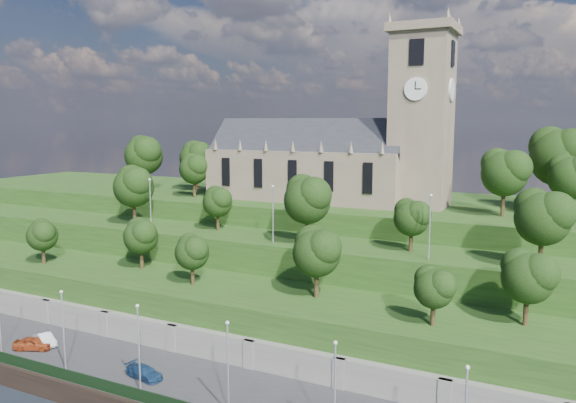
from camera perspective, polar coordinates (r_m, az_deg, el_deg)
The scene contains 15 objects.
promenade at distance 60.27m, azimuth -10.91°, elevation -18.10°, with size 160.00×12.00×2.00m, color #2D2D30.
fence at distance 55.85m, azimuth -14.50°, elevation -18.60°, with size 160.00×0.10×1.20m, color black.
retaining_wall at distance 64.04m, azimuth -7.60°, elevation -14.92°, with size 160.00×2.10×5.00m.
embankment_lower at distance 68.21m, azimuth -4.73°, elevation -12.06°, with size 160.00×12.00×8.00m, color #214115.
embankment_upper at distance 76.73m, azimuth -0.45°, elevation -8.16°, with size 160.00×10.00×12.00m, color #214115.
hilltop at distance 95.00m, azimuth 5.30°, elevation -4.09°, with size 160.00×32.00×15.00m, color #214115.
church at distance 89.00m, azimuth 4.96°, elevation 4.86°, with size 38.60×12.35×27.60m.
trees_lower at distance 64.25m, azimuth -1.69°, elevation -5.12°, with size 66.43×8.58×8.03m.
trees_upper at distance 72.19m, azimuth 0.79°, elevation 0.31°, with size 62.81×8.13×9.07m.
trees_hilltop at distance 87.05m, azimuth 7.66°, elevation 4.28°, with size 75.53×16.43×11.89m.
lamp_posts_promenade at distance 56.65m, azimuth -14.94°, elevation -13.52°, with size 60.36×0.36×8.47m.
lamp_posts_upper at distance 71.87m, azimuth -1.54°, elevation -0.82°, with size 40.36×0.36×7.49m.
car_left at distance 71.20m, azimuth -24.47°, elevation -12.99°, with size 1.71×4.25×1.45m, color #943918.
car_middle at distance 72.08m, azimuth -23.46°, elevation -12.71°, with size 1.44×4.13×1.36m, color #B6B7BB.
car_right at distance 60.42m, azimuth -14.38°, elevation -16.44°, with size 1.75×4.30×1.25m, color navy.
Camera 1 is at (33.36, -36.69, 27.41)m, focal length 35.00 mm.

